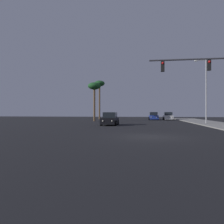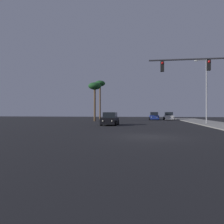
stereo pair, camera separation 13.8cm
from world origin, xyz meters
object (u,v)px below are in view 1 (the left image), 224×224
Objects in this scene: street_lamp at (205,88)px; palm_tree_far at (100,86)px; car_silver at (168,116)px; car_blue at (153,116)px; traffic_light_mast at (214,76)px; palm_tree_mid at (94,88)px; car_black at (110,119)px.

palm_tree_far is (-18.54, 17.49, 2.65)m from street_lamp.
car_silver is 3.06m from car_blue.
palm_tree_mid is at bearing 126.34° from traffic_light_mast.
palm_tree_far is at bearing -9.04° from car_blue.
car_silver is 0.48× the size of palm_tree_far.
car_black is at bearing -75.22° from palm_tree_far.
car_silver is 21.63m from car_black.
car_silver is at bearing 102.07° from street_lamp.
car_blue is at bearing -7.75° from palm_tree_far.
car_blue is at bearing 111.83° from street_lamp.
car_silver is 28.40m from traffic_light_mast.
palm_tree_far is (-5.65, 21.43, 7.01)m from car_black.
traffic_light_mast is 0.86× the size of street_lamp.
palm_tree_far is at bearing 136.67° from street_lamp.
car_silver and car_black have the same top height.
palm_tree_far reaches higher than car_blue.
palm_tree_mid reaches higher than car_blue.
palm_tree_far reaches higher than car_black.
car_silver and car_blue have the same top height.
palm_tree_mid is (-14.22, -7.96, 5.43)m from car_silver.
palm_tree_mid is at bearing 35.43° from car_blue.
car_silver is at bearing 91.24° from traffic_light_mast.
car_black is at bearing 139.43° from traffic_light_mast.
traffic_light_mast is at bearing -62.28° from palm_tree_far.
traffic_light_mast reaches higher than car_blue.
street_lamp is (2.69, 12.67, 0.37)m from traffic_light_mast.
car_black is 0.48× the size of palm_tree_far.
traffic_light_mast is 25.06m from palm_tree_mid.
traffic_light_mast is (10.19, -8.73, 3.99)m from car_black.
traffic_light_mast is at bearing 96.00° from car_blue.
street_lamp is at bearing 110.54° from car_blue.
car_blue is 0.56× the size of traffic_light_mast.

